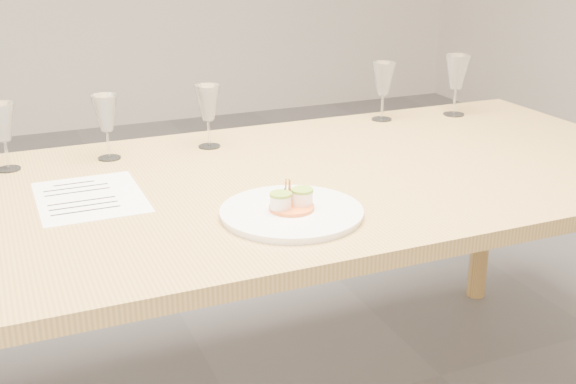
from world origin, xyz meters
name	(u,v)px	position (x,y,z in m)	size (l,w,h in m)	color
dining_table	(240,208)	(0.00, 0.00, 0.68)	(2.40, 1.00, 0.75)	tan
dinner_plate	(292,211)	(0.03, -0.25, 0.76)	(0.32, 0.32, 0.08)	white
recipe_sheet	(90,197)	(-0.36, 0.05, 0.75)	(0.24, 0.31, 0.00)	white
wine_glass_0	(2,124)	(-0.53, 0.34, 0.88)	(0.07, 0.07, 0.18)	white
wine_glass_1	(106,115)	(-0.26, 0.33, 0.88)	(0.07, 0.07, 0.18)	white
wine_glass_2	(208,104)	(0.02, 0.33, 0.88)	(0.07, 0.07, 0.18)	white
wine_glass_3	(383,80)	(0.64, 0.40, 0.88)	(0.08, 0.08, 0.19)	white
wine_glass_4	(457,73)	(0.90, 0.37, 0.89)	(0.08, 0.08, 0.20)	white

